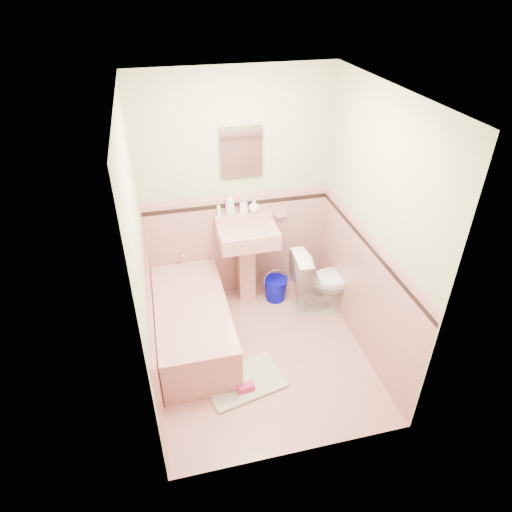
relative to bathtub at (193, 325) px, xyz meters
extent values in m
plane|color=tan|center=(0.63, -0.33, -0.23)|extent=(2.20, 2.20, 0.00)
plane|color=white|center=(0.63, -0.33, 2.27)|extent=(2.20, 2.20, 0.00)
plane|color=beige|center=(0.63, 0.77, 1.02)|extent=(2.50, 0.00, 2.50)
plane|color=beige|center=(0.63, -1.43, 1.02)|extent=(2.50, 0.00, 2.50)
plane|color=beige|center=(-0.37, -0.33, 1.02)|extent=(0.00, 2.50, 2.50)
plane|color=beige|center=(1.63, -0.33, 1.02)|extent=(0.00, 2.50, 2.50)
plane|color=tan|center=(0.63, 0.76, 0.38)|extent=(2.00, 0.00, 2.00)
plane|color=tan|center=(0.63, -1.42, 0.38)|extent=(2.00, 0.00, 2.00)
plane|color=tan|center=(-0.36, -0.33, 0.38)|extent=(0.00, 2.20, 2.20)
plane|color=tan|center=(1.62, -0.33, 0.38)|extent=(0.00, 2.20, 2.20)
plane|color=black|center=(0.63, 0.75, 0.90)|extent=(2.00, 0.00, 2.00)
plane|color=black|center=(0.63, -1.41, 0.90)|extent=(2.00, 0.00, 2.00)
plane|color=black|center=(-0.35, -0.33, 0.89)|extent=(0.00, 2.20, 2.20)
plane|color=black|center=(1.61, -0.33, 0.89)|extent=(0.00, 2.20, 2.20)
plane|color=tan|center=(0.63, 0.75, 0.99)|extent=(2.00, 0.00, 2.00)
plane|color=tan|center=(0.63, -1.41, 0.99)|extent=(2.00, 0.00, 2.00)
plane|color=tan|center=(-0.35, -0.33, 1.00)|extent=(0.00, 2.20, 2.20)
plane|color=tan|center=(1.61, -0.33, 1.00)|extent=(0.00, 2.20, 2.20)
cube|color=tan|center=(0.00, 0.00, 0.00)|extent=(0.70, 1.50, 0.45)
cylinder|color=silver|center=(0.00, 0.72, 0.41)|extent=(0.04, 0.12, 0.04)
cylinder|color=silver|center=(0.68, 0.67, 0.72)|extent=(0.02, 0.02, 0.10)
cube|color=white|center=(0.68, 0.74, 1.47)|extent=(0.39, 0.04, 0.48)
cube|color=tan|center=(1.10, 0.73, 0.72)|extent=(0.11, 0.06, 0.04)
imported|color=#B2B2B2|center=(0.54, 0.71, 0.93)|extent=(0.12, 0.12, 0.26)
imported|color=#B2B2B2|center=(0.69, 0.71, 0.89)|extent=(0.09, 0.09, 0.17)
imported|color=#B2B2B2|center=(0.80, 0.71, 0.88)|extent=(0.14, 0.14, 0.15)
cylinder|color=white|center=(0.42, 0.71, 0.86)|extent=(0.05, 0.05, 0.12)
imported|color=white|center=(1.47, 0.21, 0.14)|extent=(0.74, 0.44, 0.73)
cube|color=#97A085|center=(0.38, -0.64, -0.21)|extent=(0.78, 0.61, 0.03)
cube|color=#BF1E59|center=(0.37, -0.76, -0.17)|extent=(0.16, 0.09, 0.06)
camera|label=1|loc=(-0.17, -3.39, 3.01)|focal=31.23mm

